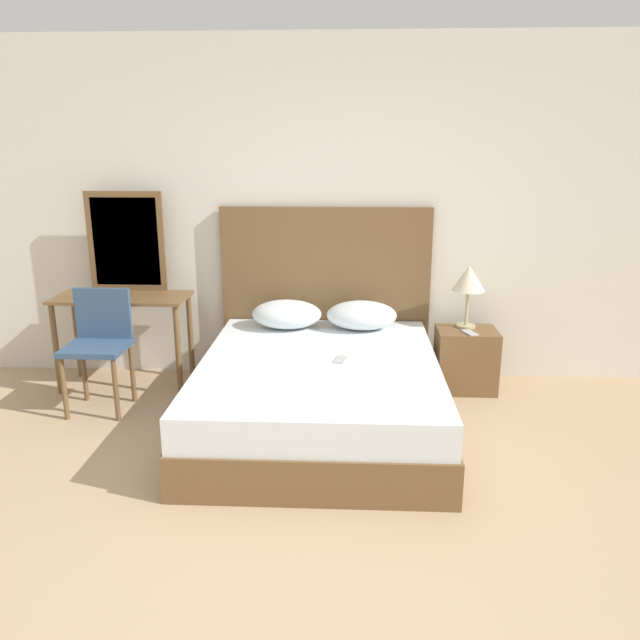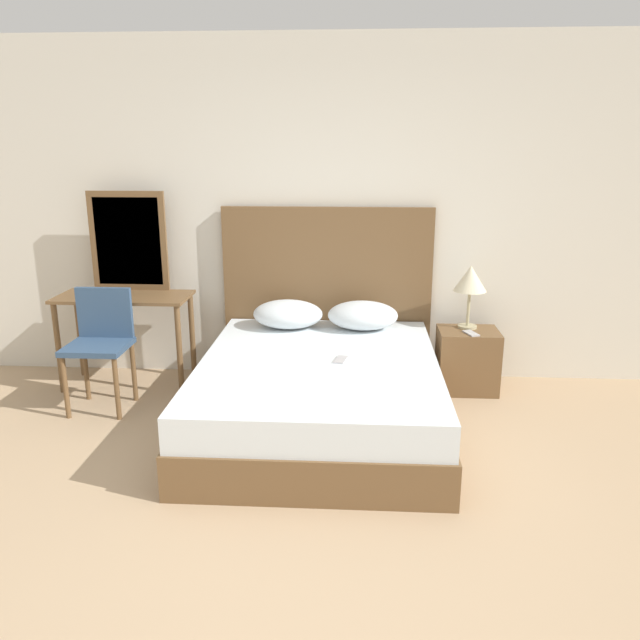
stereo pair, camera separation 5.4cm
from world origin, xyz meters
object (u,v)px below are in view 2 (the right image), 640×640
(bed, at_px, (319,394))
(table_lamp, at_px, (470,280))
(vanity_desk, at_px, (125,311))
(phone_on_nightstand, at_px, (471,333))
(phone_on_bed, at_px, (341,360))
(chair, at_px, (101,338))
(nightstand, at_px, (467,360))

(bed, distance_m, table_lamp, 1.53)
(bed, height_order, vanity_desk, vanity_desk)
(table_lamp, relative_size, phone_on_nightstand, 3.00)
(phone_on_nightstand, xyz_separation_m, vanity_desk, (-2.70, 0.04, 0.12))
(table_lamp, bearing_deg, phone_on_bed, -139.32)
(phone_on_nightstand, relative_size, chair, 0.19)
(phone_on_nightstand, height_order, chair, chair)
(phone_on_nightstand, bearing_deg, chair, -172.03)
(phone_on_bed, distance_m, vanity_desk, 1.87)
(bed, height_order, phone_on_bed, phone_on_bed)
(phone_on_bed, distance_m, nightstand, 1.26)
(vanity_desk, relative_size, chair, 1.18)
(bed, bearing_deg, nightstand, 34.26)
(phone_on_nightstand, distance_m, vanity_desk, 2.70)
(phone_on_nightstand, height_order, vanity_desk, vanity_desk)
(chair, bearing_deg, phone_on_bed, -9.31)
(bed, bearing_deg, phone_on_nightstand, 30.94)
(phone_on_bed, bearing_deg, phone_on_nightstand, 34.51)
(phone_on_bed, relative_size, chair, 0.18)
(phone_on_bed, relative_size, nightstand, 0.33)
(phone_on_bed, xyz_separation_m, nightstand, (0.98, 0.76, -0.25))
(bed, relative_size, nightstand, 4.09)
(bed, relative_size, phone_on_nightstand, 12.15)
(bed, xyz_separation_m, vanity_desk, (-1.58, 0.71, 0.37))
(bed, relative_size, table_lamp, 4.05)
(phone_on_bed, height_order, nightstand, phone_on_bed)
(vanity_desk, bearing_deg, phone_on_bed, -22.30)
(table_lamp, height_order, vanity_desk, table_lamp)
(nightstand, distance_m, phone_on_nightstand, 0.27)
(nightstand, xyz_separation_m, phone_on_nightstand, (-0.00, -0.09, 0.25))
(phone_on_nightstand, relative_size, vanity_desk, 0.16)
(bed, distance_m, phone_on_bed, 0.29)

